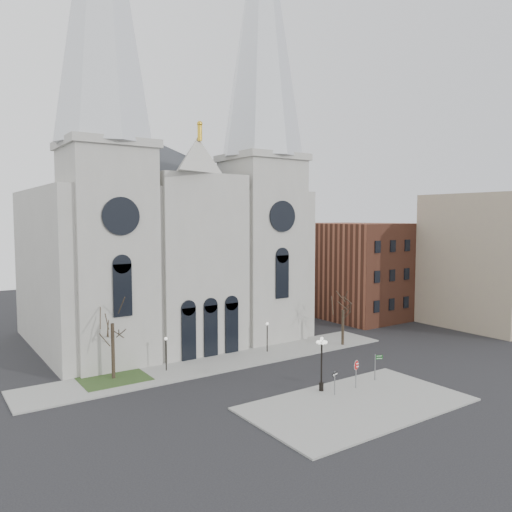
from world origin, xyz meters
TOP-DOWN VIEW (x-y plane):
  - ground at (0.00, 0.00)m, footprint 160.00×160.00m
  - sidewalk_near at (3.00, -5.00)m, footprint 18.00×10.00m
  - sidewalk_far at (0.00, 11.00)m, footprint 40.00×6.00m
  - grass_patch at (-11.00, 12.00)m, footprint 6.00×5.00m
  - cathedral at (0.00, 22.86)m, footprint 33.00×26.66m
  - bg_building_brick at (30.00, 22.00)m, footprint 14.00×18.00m
  - bg_building_tan at (38.00, 6.00)m, footprint 10.00×14.00m
  - tree_left at (-11.00, 12.00)m, footprint 3.20×3.20m
  - tree_right at (15.00, 9.00)m, footprint 3.20×3.20m
  - ped_lamp_left at (-6.00, 11.50)m, footprint 0.32×0.32m
  - ped_lamp_right at (6.00, 11.50)m, footprint 0.32×0.32m
  - stop_sign at (5.48, -2.40)m, footprint 0.89×0.09m
  - globe_lamp at (2.55, -1.22)m, footprint 1.25×1.25m
  - one_way_sign at (2.81, -2.58)m, footprint 0.84×0.32m
  - street_name_sign at (8.52, -1.91)m, footprint 0.71×0.34m

SIDE VIEW (x-z plane):
  - ground at x=0.00m, z-range 0.00..0.00m
  - sidewalk_near at x=3.00m, z-range 0.00..0.14m
  - sidewalk_far at x=0.00m, z-range 0.00..0.14m
  - grass_patch at x=-11.00m, z-range 0.00..0.18m
  - one_way_sign at x=2.81m, z-range 0.51..2.49m
  - street_name_sign at x=8.52m, z-range 0.35..2.71m
  - stop_sign at x=5.48m, z-range 0.67..3.13m
  - ped_lamp_left at x=-6.00m, z-range 0.70..3.96m
  - ped_lamp_right at x=6.00m, z-range 0.70..3.96m
  - globe_lamp at x=2.55m, z-range 0.74..5.39m
  - tree_right at x=15.00m, z-range 1.47..7.47m
  - tree_left at x=-11.00m, z-range 1.83..9.33m
  - bg_building_brick at x=30.00m, z-range 0.00..14.00m
  - bg_building_tan at x=38.00m, z-range 0.00..18.00m
  - cathedral at x=0.00m, z-range -8.52..45.48m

